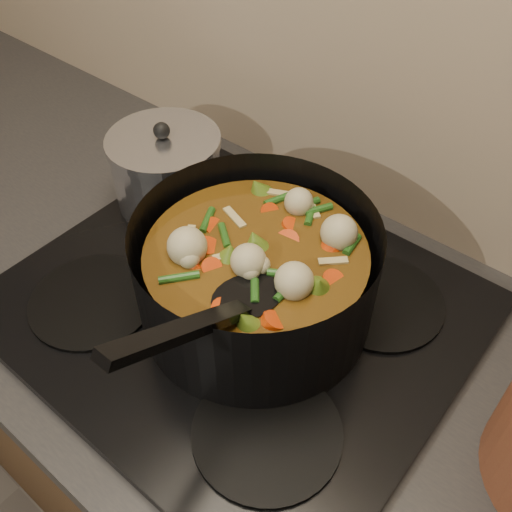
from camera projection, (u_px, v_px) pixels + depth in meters
The scene contains 4 objects.
counter at pixel (242, 452), 1.15m from camera, with size 2.64×0.64×0.91m.
stovetop at pixel (237, 306), 0.82m from camera, with size 0.62×0.54×0.03m.
stockpot at pixel (256, 276), 0.75m from camera, with size 0.37×0.45×0.23m.
saucepan at pixel (167, 169), 0.93m from camera, with size 0.18×0.18×0.15m.
Camera 1 is at (0.36, 1.54, 1.56)m, focal length 40.00 mm.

